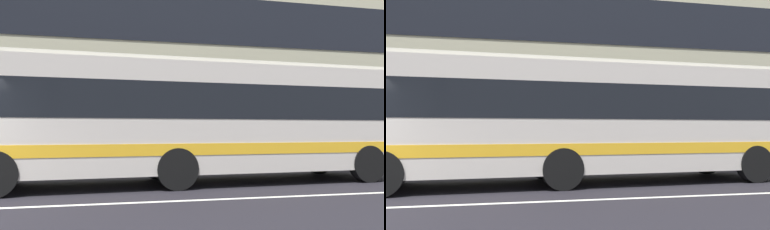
{
  "view_description": "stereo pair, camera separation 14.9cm",
  "coord_description": "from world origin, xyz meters",
  "views": [
    {
      "loc": [
        3.1,
        -8.16,
        1.43
      ],
      "look_at": [
        5.65,
        2.48,
        1.82
      ],
      "focal_mm": 38.65,
      "sensor_mm": 36.0,
      "label": 1
    },
    {
      "loc": [
        3.25,
        -8.19,
        1.43
      ],
      "look_at": [
        5.65,
        2.48,
        1.82
      ],
      "focal_mm": 38.65,
      "sensor_mm": 36.0,
      "label": 2
    }
  ],
  "objects": [
    {
      "name": "transit_bus",
      "position": [
        5.68,
        2.65,
        1.77
      ],
      "size": [
        11.46,
        3.15,
        3.21
      ],
      "color": "beige",
      "rests_on": "ground_plane"
    },
    {
      "name": "apartment_block_right",
      "position": [
        10.84,
        15.25,
        5.66
      ],
      "size": [
        25.84,
        9.97,
        11.32
      ],
      "color": "#B7B393",
      "rests_on": "ground_plane"
    }
  ]
}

